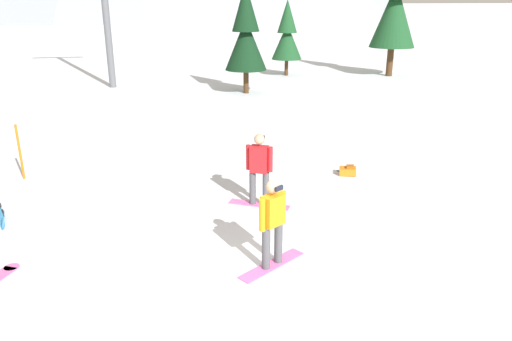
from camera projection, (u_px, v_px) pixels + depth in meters
The scene contains 8 objects.
ground_plane at pixel (258, 279), 8.42m from camera, with size 800.00×800.00×0.00m, color silver.
snowboarder_foreground at pixel (273, 222), 8.56m from camera, with size 1.37×1.06×1.66m.
snowboarder_midground at pixel (259, 168), 11.13m from camera, with size 1.40×0.93×1.73m.
backpack_orange at pixel (348, 171), 13.34m from camera, with size 0.55×0.45×0.28m.
trail_marker_pole at pixel (20, 152), 12.85m from camera, with size 0.06×0.06×1.50m, color orange.
pine_tree_tall at pixel (287, 35), 29.66m from camera, with size 1.85×1.85×4.53m.
pine_tree_slender at pixel (246, 34), 23.89m from camera, with size 2.08×2.08×5.33m.
pine_tree_young at pixel (395, 3), 28.89m from camera, with size 2.71×2.71×7.88m.
Camera 1 is at (-1.37, -7.18, 4.59)m, focal length 34.24 mm.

